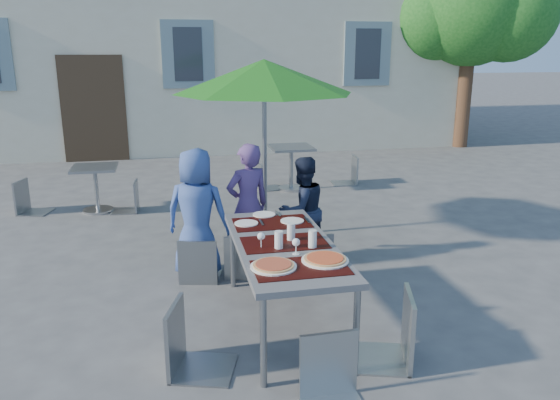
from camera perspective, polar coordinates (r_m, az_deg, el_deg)
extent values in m
plane|color=#444446|center=(5.16, -4.46, -11.26)|extent=(90.00, 90.00, 0.00)
cube|color=beige|center=(16.12, -10.52, 19.51)|extent=(13.00, 8.00, 7.00)
cube|color=#38291B|center=(12.19, -18.89, 8.98)|extent=(1.30, 0.06, 2.20)
cube|color=slate|center=(12.06, -9.59, 14.77)|extent=(1.10, 0.06, 1.40)
cube|color=#262B33|center=(12.04, -9.58, 14.77)|extent=(0.60, 0.04, 1.10)
cube|color=slate|center=(12.88, 9.11, 14.83)|extent=(1.10, 0.06, 1.40)
cube|color=#262B33|center=(12.86, 9.15, 14.83)|extent=(0.60, 0.04, 1.10)
cylinder|color=#4F3321|center=(14.02, 18.70, 10.99)|extent=(0.36, 0.36, 2.80)
sphere|color=#165519|center=(14.02, 19.40, 18.73)|extent=(2.80, 2.80, 2.80)
sphere|color=#165519|center=(13.88, 15.65, 17.82)|extent=(2.00, 2.00, 2.00)
sphere|color=#165519|center=(14.04, 22.77, 17.60)|extent=(2.20, 2.20, 2.20)
cube|color=#404045|center=(4.59, 0.47, -4.81)|extent=(0.80, 1.85, 0.05)
cylinder|color=gray|center=(3.92, -1.75, -14.65)|extent=(0.05, 0.05, 0.70)
cylinder|color=gray|center=(4.08, 7.96, -13.52)|extent=(0.05, 0.05, 0.70)
cylinder|color=gray|center=(5.47, -5.00, -5.64)|extent=(0.05, 0.05, 0.70)
cylinder|color=gray|center=(5.59, 1.97, -5.14)|extent=(0.05, 0.05, 0.70)
cube|color=black|center=(4.09, 2.14, -7.07)|extent=(0.70, 0.42, 0.01)
cube|color=black|center=(4.58, 0.47, -4.48)|extent=(0.70, 0.42, 0.01)
cube|color=black|center=(5.09, -0.86, -2.40)|extent=(0.70, 0.42, 0.01)
cylinder|color=white|center=(4.08, -0.69, -6.95)|extent=(0.35, 0.35, 0.01)
cylinder|color=tan|center=(4.07, -0.69, -6.80)|extent=(0.31, 0.31, 0.01)
cylinder|color=maroon|center=(4.07, -0.69, -6.69)|extent=(0.27, 0.27, 0.01)
cylinder|color=white|center=(4.21, 4.73, -6.28)|extent=(0.36, 0.36, 0.01)
cylinder|color=tan|center=(4.20, 4.73, -6.13)|extent=(0.32, 0.32, 0.01)
cylinder|color=#9E110A|center=(4.20, 4.73, -6.03)|extent=(0.28, 0.28, 0.01)
cylinder|color=silver|center=(4.43, -0.13, -4.20)|extent=(0.07, 0.07, 0.15)
cylinder|color=silver|center=(4.63, 1.16, -3.35)|extent=(0.07, 0.07, 0.15)
cylinder|color=silver|center=(4.46, 3.41, -4.10)|extent=(0.07, 0.07, 0.15)
cylinder|color=silver|center=(4.48, -1.98, -4.99)|extent=(0.06, 0.06, 0.00)
cylinder|color=silver|center=(4.47, -1.98, -4.54)|extent=(0.01, 0.01, 0.08)
sphere|color=silver|center=(4.45, -1.99, -3.81)|extent=(0.06, 0.06, 0.06)
cylinder|color=silver|center=(4.35, 1.68, -5.65)|extent=(0.06, 0.06, 0.00)
cylinder|color=silver|center=(4.33, 1.68, -5.18)|extent=(0.01, 0.01, 0.08)
sphere|color=silver|center=(4.31, 1.69, -4.43)|extent=(0.06, 0.06, 0.06)
cylinder|color=white|center=(5.07, -3.54, -2.43)|extent=(0.22, 0.22, 0.01)
cube|color=#ADB0B6|center=(5.09, -1.98, -2.36)|extent=(0.02, 0.18, 0.00)
cylinder|color=white|center=(5.13, 1.28, -2.18)|extent=(0.22, 0.22, 0.01)
cube|color=#ADB0B6|center=(5.16, 2.79, -2.10)|extent=(0.02, 0.18, 0.00)
cylinder|color=white|center=(5.32, -1.68, -1.51)|extent=(0.22, 0.22, 0.01)
cube|color=#ADB0B6|center=(5.35, -0.21, -1.44)|extent=(0.02, 0.18, 0.00)
imported|color=#364F94|center=(5.71, -8.68, -1.37)|extent=(0.77, 0.64, 1.36)
imported|color=#543975|center=(5.91, -3.36, -0.58)|extent=(0.57, 0.46, 1.36)
imported|color=#181F36|center=(6.05, 2.33, -1.04)|extent=(0.66, 0.53, 1.19)
cube|color=gray|center=(5.70, -8.39, -4.09)|extent=(0.47, 0.47, 0.03)
cube|color=gray|center=(5.45, -8.80, -2.42)|extent=(0.39, 0.12, 0.47)
cylinder|color=gray|center=(5.91, -6.42, -5.53)|extent=(0.02, 0.02, 0.41)
cylinder|color=gray|center=(5.96, -9.66, -5.47)|extent=(0.02, 0.02, 0.41)
cylinder|color=gray|center=(5.60, -6.86, -6.77)|extent=(0.02, 0.02, 0.41)
cylinder|color=gray|center=(5.66, -10.27, -6.69)|extent=(0.02, 0.02, 0.41)
cube|color=gray|center=(5.74, -3.57, -3.76)|extent=(0.50, 0.50, 0.03)
cube|color=gray|center=(5.49, -3.92, -2.07)|extent=(0.39, 0.15, 0.48)
cylinder|color=gray|center=(5.95, -1.65, -5.26)|extent=(0.02, 0.02, 0.42)
cylinder|color=gray|center=(6.00, -4.91, -5.13)|extent=(0.02, 0.02, 0.42)
cylinder|color=gray|center=(5.64, -2.08, -6.49)|extent=(0.02, 0.02, 0.42)
cylinder|color=gray|center=(5.69, -5.52, -6.34)|extent=(0.02, 0.02, 0.42)
cube|color=gray|center=(5.74, 2.99, -3.56)|extent=(0.43, 0.43, 0.03)
cube|color=gray|center=(5.49, 3.64, -1.78)|extent=(0.42, 0.05, 0.49)
cylinder|color=gray|center=(6.03, 4.07, -4.92)|extent=(0.02, 0.02, 0.43)
cylinder|color=gray|center=(5.93, 0.80, -5.23)|extent=(0.02, 0.02, 0.43)
cylinder|color=gray|center=(5.72, 5.20, -6.12)|extent=(0.02, 0.02, 0.43)
cylinder|color=gray|center=(5.62, 1.76, -6.48)|extent=(0.02, 0.02, 0.43)
cube|color=gray|center=(4.08, -8.14, -11.60)|extent=(0.55, 0.55, 0.03)
cube|color=gray|center=(4.02, -11.22, -8.05)|extent=(0.16, 0.43, 0.52)
cylinder|color=gray|center=(4.00, -5.88, -16.07)|extent=(0.02, 0.02, 0.46)
cylinder|color=gray|center=(4.32, -4.93, -13.47)|extent=(0.02, 0.02, 0.46)
cylinder|color=gray|center=(4.08, -11.29, -15.61)|extent=(0.02, 0.02, 0.46)
cylinder|color=gray|center=(4.40, -9.91, -13.12)|extent=(0.02, 0.02, 0.46)
cube|color=gray|center=(4.22, 10.40, -10.31)|extent=(0.58, 0.58, 0.03)
cube|color=gray|center=(4.14, 13.67, -6.86)|extent=(0.17, 0.45, 0.55)
cylinder|color=gray|center=(4.50, 7.44, -12.10)|extent=(0.02, 0.02, 0.49)
cylinder|color=gray|center=(4.15, 7.62, -14.65)|extent=(0.02, 0.02, 0.49)
cylinder|color=gray|center=(4.54, 12.60, -12.13)|extent=(0.02, 0.02, 0.49)
cylinder|color=gray|center=(4.19, 13.27, -14.66)|extent=(0.02, 0.02, 0.49)
cube|color=#92999E|center=(3.64, 6.15, -15.76)|extent=(0.42, 0.42, 0.03)
cube|color=#92999E|center=(3.68, 5.27, -11.00)|extent=(0.41, 0.04, 0.49)
cylinder|color=#92999E|center=(3.68, 9.72, -19.68)|extent=(0.02, 0.02, 0.43)
cylinder|color=#92999E|center=(3.85, 2.58, -17.65)|extent=(0.02, 0.02, 0.43)
cylinder|color=#92999E|center=(3.95, 7.71, -16.89)|extent=(0.02, 0.02, 0.43)
cylinder|color=#ADB0B6|center=(7.01, -1.55, -3.43)|extent=(0.50, 0.50, 0.09)
cylinder|color=gray|center=(6.75, -1.61, 4.45)|extent=(0.06, 0.06, 2.05)
cone|color=#1A6516|center=(6.63, -1.68, 12.78)|extent=(2.19, 2.19, 0.40)
cylinder|color=#ADB0B6|center=(8.50, -18.46, -1.00)|extent=(0.44, 0.44, 0.04)
cylinder|color=gray|center=(8.42, -18.63, 0.93)|extent=(0.06, 0.06, 0.63)
cube|color=gray|center=(8.34, -18.83, 3.20)|extent=(0.63, 0.63, 0.04)
cube|color=gray|center=(8.65, -24.42, 1.52)|extent=(0.50, 0.50, 0.03)
cube|color=gray|center=(8.70, -25.71, 3.06)|extent=(0.14, 0.40, 0.48)
cylinder|color=gray|center=(8.48, -23.76, -0.21)|extent=(0.02, 0.02, 0.42)
cylinder|color=gray|center=(8.77, -22.75, 0.40)|extent=(0.02, 0.02, 0.42)
cylinder|color=gray|center=(8.64, -25.79, -0.17)|extent=(0.02, 0.02, 0.42)
cylinder|color=gray|center=(8.93, -24.74, 0.43)|extent=(0.02, 0.02, 0.42)
cube|color=gray|center=(8.28, -16.10, 1.55)|extent=(0.40, 0.40, 0.03)
cube|color=gray|center=(8.21, -14.97, 3.13)|extent=(0.05, 0.38, 0.45)
cylinder|color=gray|center=(8.51, -16.94, 0.41)|extent=(0.02, 0.02, 0.40)
cylinder|color=gray|center=(8.20, -17.25, -0.18)|extent=(0.02, 0.02, 0.40)
cylinder|color=gray|center=(8.46, -14.77, 0.50)|extent=(0.02, 0.02, 0.40)
cylinder|color=gray|center=(8.15, -15.00, -0.09)|extent=(0.02, 0.02, 0.40)
cylinder|color=#ADB0B6|center=(9.30, 1.17, 1.23)|extent=(0.44, 0.44, 0.04)
cylinder|color=gray|center=(9.23, 1.18, 3.20)|extent=(0.06, 0.06, 0.69)
cube|color=gray|center=(9.15, 1.20, 5.50)|extent=(0.69, 0.69, 0.04)
cube|color=gray|center=(9.29, -1.14, 3.69)|extent=(0.43, 0.43, 0.03)
cube|color=gray|center=(9.19, -2.24, 5.01)|extent=(0.08, 0.39, 0.46)
cylinder|color=gray|center=(9.23, 0.16, 2.28)|extent=(0.02, 0.02, 0.40)
cylinder|color=gray|center=(9.54, -0.50, 2.71)|extent=(0.02, 0.02, 0.40)
cylinder|color=gray|center=(9.13, -1.80, 2.12)|extent=(0.02, 0.02, 0.40)
cylinder|color=gray|center=(9.44, -2.40, 2.56)|extent=(0.02, 0.02, 0.40)
cube|color=gray|center=(9.68, 6.72, 4.26)|extent=(0.45, 0.45, 0.03)
cube|color=gray|center=(9.68, 7.91, 5.70)|extent=(0.07, 0.41, 0.49)
cylinder|color=gray|center=(9.86, 5.45, 3.16)|extent=(0.02, 0.02, 0.43)
cylinder|color=gray|center=(9.52, 5.88, 2.70)|extent=(0.02, 0.02, 0.43)
cylinder|color=gray|center=(9.94, 7.46, 3.19)|extent=(0.02, 0.02, 0.43)
cylinder|color=gray|center=(9.60, 7.95, 2.74)|extent=(0.02, 0.02, 0.43)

